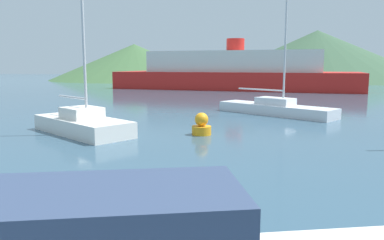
{
  "coord_description": "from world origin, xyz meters",
  "views": [
    {
      "loc": [
        2.43,
        1.29,
        3.1
      ],
      "look_at": [
        0.4,
        14.0,
        1.2
      ],
      "focal_mm": 35.0,
      "sensor_mm": 36.0,
      "label": 1
    }
  ],
  "objects": [
    {
      "name": "sailboat_inner",
      "position": [
        3.91,
        25.16,
        0.44
      ],
      "size": [
        7.25,
        6.02,
        9.3
      ],
      "rotation": [
        0.0,
        0.0,
        -0.64
      ],
      "color": "silver",
      "rests_on": "ground_plane"
    },
    {
      "name": "sailboat_middle",
      "position": [
        -5.15,
        17.09,
        0.48
      ],
      "size": [
        5.68,
        4.86,
        8.28
      ],
      "rotation": [
        0.0,
        0.0,
        -0.62
      ],
      "color": "white",
      "rests_on": "ground_plane"
    },
    {
      "name": "hill_west",
      "position": [
        -22.35,
        78.82,
        3.74
      ],
      "size": [
        34.93,
        34.93,
        7.47
      ],
      "color": "#3D6038",
      "rests_on": "ground_plane"
    },
    {
      "name": "buoy_marker",
      "position": [
        0.25,
        17.64,
        0.41
      ],
      "size": [
        0.87,
        0.87,
        1.0
      ],
      "color": "orange",
      "rests_on": "ground_plane"
    },
    {
      "name": "ferry_distant",
      "position": [
        0.24,
        50.54,
        2.13
      ],
      "size": [
        31.83,
        13.85,
        6.44
      ],
      "rotation": [
        0.0,
        0.0,
        -0.16
      ],
      "color": "red",
      "rests_on": "ground_plane"
    },
    {
      "name": "hill_central",
      "position": [
        15.8,
        84.39,
        5.14
      ],
      "size": [
        45.85,
        45.85,
        10.29
      ],
      "color": "#38563D",
      "rests_on": "ground_plane"
    }
  ]
}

